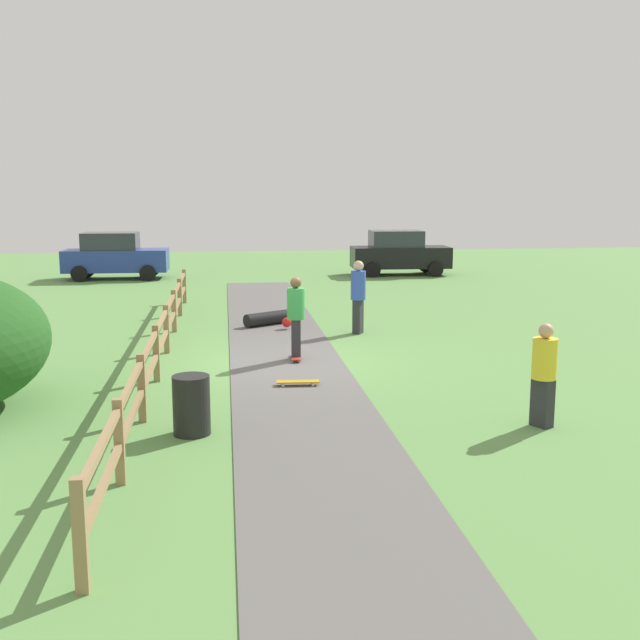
{
  "coord_description": "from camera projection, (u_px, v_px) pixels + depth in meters",
  "views": [
    {
      "loc": [
        -1.25,
        -15.51,
        3.61
      ],
      "look_at": [
        0.65,
        -0.56,
        1.0
      ],
      "focal_mm": 41.97,
      "sensor_mm": 36.0,
      "label": 1
    }
  ],
  "objects": [
    {
      "name": "bystander_yellow",
      "position": [
        544.0,
        371.0,
        11.47
      ],
      "size": [
        0.51,
        0.51,
        1.62
      ],
      "color": "#2D2D33",
      "rests_on": "ground_plane"
    },
    {
      "name": "skateboard_loose",
      "position": [
        298.0,
        382.0,
        13.96
      ],
      "size": [
        0.81,
        0.25,
        0.08
      ],
      "color": "#BF8C19",
      "rests_on": "asphalt_path"
    },
    {
      "name": "parked_car_blue",
      "position": [
        115.0,
        256.0,
        30.89
      ],
      "size": [
        4.22,
        2.04,
        1.92
      ],
      "color": "#283D99",
      "rests_on": "ground_plane"
    },
    {
      "name": "skater_riding",
      "position": [
        296.0,
        314.0,
        15.97
      ],
      "size": [
        0.41,
        0.82,
        1.79
      ],
      "color": "#B23326",
      "rests_on": "asphalt_path"
    },
    {
      "name": "asphalt_path",
      "position": [
        287.0,
        362.0,
        15.93
      ],
      "size": [
        2.4,
        28.0,
        0.02
      ],
      "primitive_type": "cube",
      "color": "#605E5B",
      "rests_on": "ground_plane"
    },
    {
      "name": "parked_car_black",
      "position": [
        399.0,
        253.0,
        32.38
      ],
      "size": [
        4.25,
        2.09,
        1.92
      ],
      "color": "black",
      "rests_on": "ground_plane"
    },
    {
      "name": "wooden_fence",
      "position": [
        162.0,
        335.0,
        15.5
      ],
      "size": [
        0.12,
        18.12,
        1.1
      ],
      "color": "#997A51",
      "rests_on": "ground_plane"
    },
    {
      "name": "trash_bin",
      "position": [
        191.0,
        405.0,
        11.17
      ],
      "size": [
        0.56,
        0.56,
        0.9
      ],
      "primitive_type": "cylinder",
      "color": "black",
      "rests_on": "ground_plane"
    },
    {
      "name": "skater_fallen",
      "position": [
        270.0,
        319.0,
        20.2
      ],
      "size": [
        1.39,
        1.36,
        0.36
      ],
      "color": "black",
      "rests_on": "asphalt_path"
    },
    {
      "name": "ground_plane",
      "position": [
        287.0,
        362.0,
        15.94
      ],
      "size": [
        60.0,
        60.0,
        0.0
      ],
      "primitive_type": "plane",
      "color": "#60934C"
    },
    {
      "name": "bystander_blue",
      "position": [
        358.0,
        293.0,
        19.0
      ],
      "size": [
        0.52,
        0.52,
        1.87
      ],
      "color": "#2D2D33",
      "rests_on": "ground_plane"
    }
  ]
}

